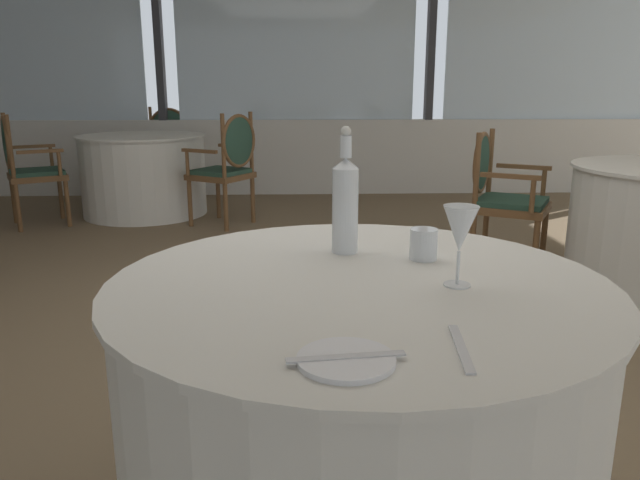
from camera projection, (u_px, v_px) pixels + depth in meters
name	position (u px, v px, depth m)	size (l,w,h in m)	color
ground_plane	(298.00, 340.00, 3.00)	(14.57, 14.57, 0.00)	#756047
window_wall_far	(296.00, 95.00, 6.79)	(9.62, 0.14, 2.80)	silver
foreground_table	(355.00, 420.00, 1.57)	(1.23, 1.23, 0.77)	silver
side_plate	(344.00, 360.00, 1.03)	(0.17, 0.17, 0.01)	white
butter_knife	(344.00, 357.00, 1.03)	(0.21, 0.02, 0.00)	silver
dinner_fork	(459.00, 348.00, 1.09)	(0.20, 0.02, 0.00)	silver
water_bottle	(344.00, 202.00, 1.68)	(0.07, 0.07, 0.35)	white
wine_glass	(459.00, 230.00, 1.40)	(0.08, 0.08, 0.19)	white
water_tumbler	(422.00, 244.00, 1.64)	(0.08, 0.08, 0.09)	white
dining_chair_0_0	(499.00, 190.00, 4.04)	(0.63, 0.65, 0.94)	brown
background_table_1	(144.00, 175.00, 5.85)	(1.21, 1.21, 0.77)	silver
dining_chair_1_0	(228.00, 161.00, 5.31)	(0.63, 0.65, 1.00)	brown
dining_chair_1_1	(167.00, 145.00, 6.81)	(0.55, 0.48, 0.99)	brown
dining_chair_1_2	(24.00, 162.00, 5.29)	(0.62, 0.65, 1.00)	brown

